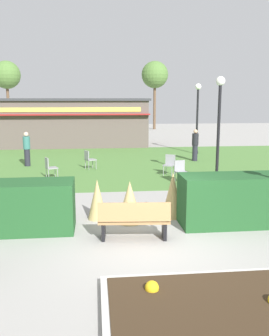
% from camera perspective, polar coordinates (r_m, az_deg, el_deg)
% --- Properties ---
extents(ground_plane, '(80.00, 80.00, 0.00)m').
position_cam_1_polar(ground_plane, '(8.80, 3.02, -11.60)').
color(ground_plane, '#999691').
extents(lawn_patch, '(36.00, 12.00, 0.01)m').
position_cam_1_polar(lawn_patch, '(19.34, -2.09, 0.77)').
color(lawn_patch, '#4C7A38').
rests_on(lawn_patch, ground_plane).
extents(flower_bed, '(4.59, 2.59, 0.33)m').
position_cam_1_polar(flower_bed, '(6.42, 17.32, -20.23)').
color(flower_bed, beige).
rests_on(flower_bed, ground_plane).
extents(park_bench, '(1.74, 0.65, 0.95)m').
position_cam_1_polar(park_bench, '(8.91, -0.07, -7.98)').
color(park_bench, '#9E7547').
rests_on(park_bench, ground_plane).
extents(hedge_left, '(2.69, 1.10, 1.28)m').
position_cam_1_polar(hedge_left, '(9.83, -17.10, -5.70)').
color(hedge_left, '#1E4C23').
rests_on(hedge_left, ground_plane).
extents(hedge_right, '(2.66, 1.10, 1.35)m').
position_cam_1_polar(hedge_right, '(10.20, 14.49, -4.78)').
color(hedge_right, '#1E4C23').
rests_on(hedge_right, ground_plane).
extents(ornamental_grass_behind_left, '(0.61, 0.61, 1.29)m').
position_cam_1_polar(ornamental_grass_behind_left, '(10.58, 5.87, -4.10)').
color(ornamental_grass_behind_left, tan).
rests_on(ornamental_grass_behind_left, ground_plane).
extents(ornamental_grass_behind_right, '(0.53, 0.53, 1.13)m').
position_cam_1_polar(ornamental_grass_behind_right, '(10.42, -5.72, -4.77)').
color(ornamental_grass_behind_right, tan).
rests_on(ornamental_grass_behind_right, ground_plane).
extents(ornamental_grass_behind_center, '(0.69, 0.69, 1.15)m').
position_cam_1_polar(ornamental_grass_behind_center, '(10.08, -0.73, -5.21)').
color(ornamental_grass_behind_center, tan).
rests_on(ornamental_grass_behind_center, ground_plane).
extents(lamppost_mid, '(0.36, 0.36, 4.15)m').
position_cam_1_polar(lamppost_mid, '(15.15, 12.81, 7.71)').
color(lamppost_mid, black).
rests_on(lamppost_mid, ground_plane).
extents(lamppost_far, '(0.36, 0.36, 4.15)m').
position_cam_1_polar(lamppost_far, '(22.61, 9.61, 8.73)').
color(lamppost_far, black).
rests_on(lamppost_far, ground_plane).
extents(food_kiosk, '(11.04, 5.04, 3.30)m').
position_cam_1_polar(food_kiosk, '(27.15, -9.90, 7.00)').
color(food_kiosk, '#594C47').
rests_on(food_kiosk, ground_plane).
extents(cafe_chair_west, '(0.60, 0.60, 0.89)m').
position_cam_1_polar(cafe_chair_west, '(16.34, 5.39, 0.76)').
color(cafe_chair_west, gray).
rests_on(cafe_chair_west, ground_plane).
extents(cafe_chair_east, '(0.57, 0.57, 0.89)m').
position_cam_1_polar(cafe_chair_east, '(15.92, -12.88, 0.27)').
color(cafe_chair_east, gray).
rests_on(cafe_chair_east, ground_plane).
extents(cafe_chair_center, '(0.59, 0.59, 0.89)m').
position_cam_1_polar(cafe_chair_center, '(17.71, -7.00, 1.50)').
color(cafe_chair_center, gray).
rests_on(cafe_chair_center, ground_plane).
extents(cafe_chair_north, '(0.52, 0.52, 0.89)m').
position_cam_1_polar(cafe_chair_north, '(14.88, 7.06, -0.26)').
color(cafe_chair_north, gray).
rests_on(cafe_chair_north, ground_plane).
extents(person_strolling, '(0.34, 0.34, 1.69)m').
position_cam_1_polar(person_strolling, '(19.10, -16.15, 2.83)').
color(person_strolling, '#23232D').
rests_on(person_strolling, ground_plane).
extents(person_standing, '(0.34, 0.34, 1.69)m').
position_cam_1_polar(person_standing, '(20.14, 9.26, 3.50)').
color(person_standing, '#23232D').
rests_on(person_standing, ground_plane).
extents(parked_car_west_slot, '(4.32, 2.29, 1.20)m').
position_cam_1_polar(parked_car_west_slot, '(34.61, -12.35, 5.99)').
color(parked_car_west_slot, '#B7BABF').
rests_on(parked_car_west_slot, ground_plane).
extents(tree_left_bg, '(2.80, 2.80, 7.12)m').
position_cam_1_polar(tree_left_bg, '(40.32, 3.13, 14.00)').
color(tree_left_bg, brown).
rests_on(tree_left_bg, ground_plane).
extents(tree_right_bg, '(2.80, 2.80, 7.02)m').
position_cam_1_polar(tree_right_bg, '(40.92, -18.99, 13.26)').
color(tree_right_bg, brown).
rests_on(tree_right_bg, ground_plane).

